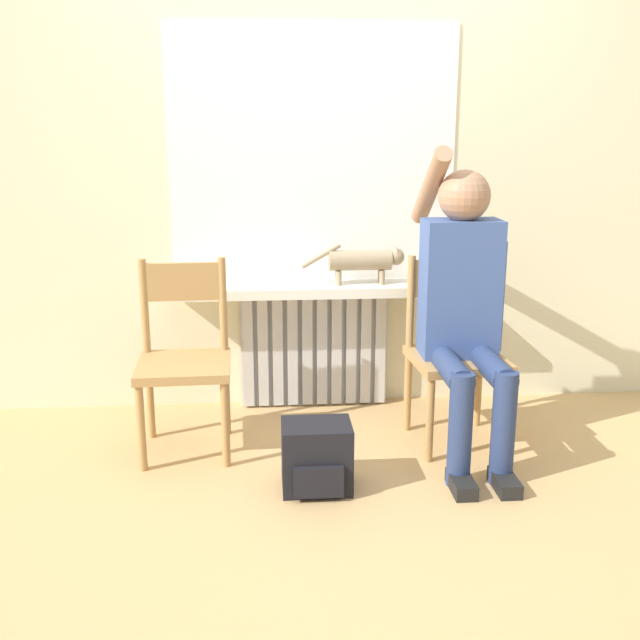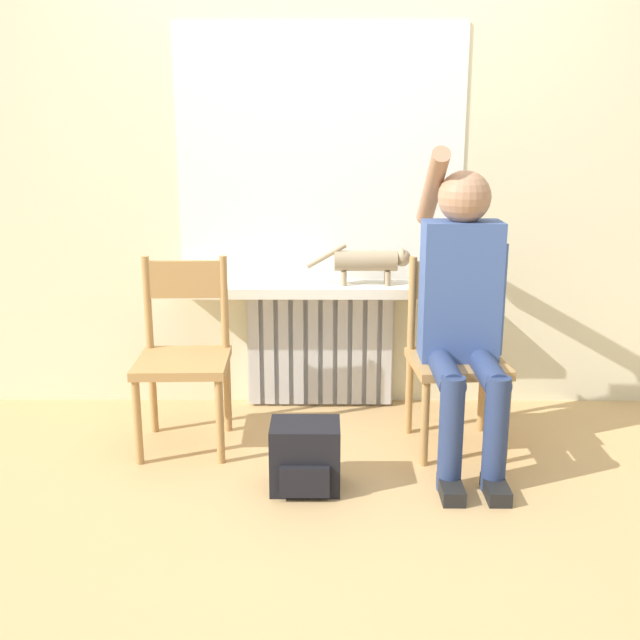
% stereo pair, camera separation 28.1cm
% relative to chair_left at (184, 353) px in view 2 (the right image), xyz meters
% --- Properties ---
extents(ground_plane, '(12.00, 12.00, 0.00)m').
position_rel_chair_left_xyz_m(ground_plane, '(0.62, -0.64, -0.44)').
color(ground_plane, tan).
extents(wall_with_window, '(7.00, 0.06, 2.70)m').
position_rel_chair_left_xyz_m(wall_with_window, '(0.62, 0.59, 0.91)').
color(wall_with_window, beige).
rests_on(wall_with_window, ground_plane).
extents(radiator, '(0.77, 0.08, 0.62)m').
position_rel_chair_left_xyz_m(radiator, '(0.62, 0.51, -0.13)').
color(radiator, silver).
rests_on(radiator, ground_plane).
extents(windowsill, '(1.49, 0.25, 0.05)m').
position_rel_chair_left_xyz_m(windowsill, '(0.62, 0.43, 0.20)').
color(windowsill, white).
rests_on(windowsill, radiator).
extents(window_glass, '(1.43, 0.01, 1.26)m').
position_rel_chair_left_xyz_m(window_glass, '(0.62, 0.55, 0.86)').
color(window_glass, white).
rests_on(window_glass, windowsill).
extents(chair_left, '(0.42, 0.42, 0.86)m').
position_rel_chair_left_xyz_m(chair_left, '(0.00, 0.00, 0.00)').
color(chair_left, '#B2844C').
rests_on(chair_left, ground_plane).
extents(chair_right, '(0.44, 0.44, 0.86)m').
position_rel_chair_left_xyz_m(chair_right, '(1.24, -0.00, 0.00)').
color(chair_right, '#B2844C').
rests_on(chair_right, ground_plane).
extents(person, '(0.36, 0.99, 1.37)m').
position_rel_chair_left_xyz_m(person, '(1.24, -0.11, 0.26)').
color(person, navy).
rests_on(person, ground_plane).
extents(cat, '(0.52, 0.10, 0.21)m').
position_rel_chair_left_xyz_m(cat, '(0.87, 0.43, 0.35)').
color(cat, '#9E896B').
rests_on(cat, windowsill).
extents(backpack, '(0.28, 0.24, 0.28)m').
position_rel_chair_left_xyz_m(backpack, '(0.57, -0.45, -0.30)').
color(backpack, black).
rests_on(backpack, ground_plane).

